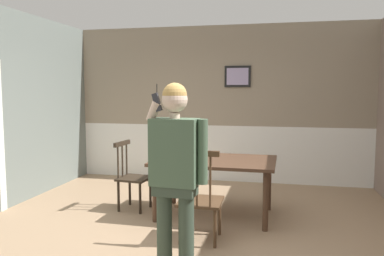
# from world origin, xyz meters

# --- Properties ---
(ground_plane) EXTENTS (6.31, 6.31, 0.00)m
(ground_plane) POSITION_xyz_m (0.00, 0.00, 0.00)
(ground_plane) COLOR #9E7F60
(room_back_partition) EXTENTS (5.49, 0.17, 2.84)m
(room_back_partition) POSITION_xyz_m (0.00, 2.87, 1.37)
(room_back_partition) COLOR gray
(room_back_partition) RESTS_ON ground_plane
(dining_table) EXTENTS (1.61, 1.08, 0.77)m
(dining_table) POSITION_xyz_m (0.24, 0.81, 0.68)
(dining_table) COLOR #4C3323
(dining_table) RESTS_ON ground_plane
(chair_near_window) EXTENTS (0.46, 0.46, 0.96)m
(chair_near_window) POSITION_xyz_m (-0.94, 0.84, 0.47)
(chair_near_window) COLOR #2D2319
(chair_near_window) RESTS_ON ground_plane
(chair_by_doorway) EXTENTS (0.49, 0.49, 1.05)m
(chair_by_doorway) POSITION_xyz_m (0.22, -0.11, 0.48)
(chair_by_doorway) COLOR #513823
(chair_by_doorway) RESTS_ON ground_plane
(person_figure) EXTENTS (0.58, 0.26, 1.75)m
(person_figure) POSITION_xyz_m (0.17, -0.94, 1.02)
(person_figure) COLOR #3A493A
(person_figure) RESTS_ON ground_plane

